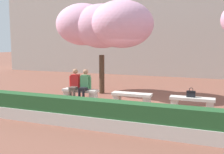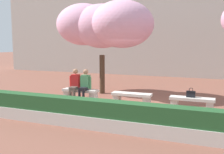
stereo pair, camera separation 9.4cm
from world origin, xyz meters
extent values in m
plane|color=brown|center=(0.00, 0.00, 0.00)|extent=(100.00, 100.00, 0.00)
cube|color=#B7B2A8|center=(0.00, 11.03, 4.01)|extent=(28.00, 4.00, 8.02)
cube|color=beige|center=(-2.22, 0.00, 0.40)|extent=(1.53, 0.43, 0.10)
cube|color=beige|center=(-2.81, 0.00, 0.17)|extent=(0.24, 0.34, 0.35)
cube|color=beige|center=(-1.62, 0.00, 0.17)|extent=(0.24, 0.34, 0.35)
cube|color=beige|center=(0.00, 0.00, 0.40)|extent=(1.53, 0.43, 0.10)
cube|color=beige|center=(-0.59, 0.00, 0.17)|extent=(0.24, 0.34, 0.35)
cube|color=beige|center=(0.59, 0.00, 0.17)|extent=(0.24, 0.34, 0.35)
cube|color=beige|center=(2.22, 0.00, 0.40)|extent=(1.53, 0.43, 0.10)
cube|color=beige|center=(1.62, 0.00, 0.17)|extent=(0.24, 0.34, 0.35)
cube|color=beige|center=(2.81, 0.00, 0.17)|extent=(0.24, 0.34, 0.35)
cube|color=black|center=(-2.48, -0.43, 0.03)|extent=(0.13, 0.23, 0.06)
cylinder|color=brown|center=(-2.49, -0.37, 0.24)|extent=(0.10, 0.10, 0.42)
cube|color=black|center=(-2.31, -0.40, 0.03)|extent=(0.13, 0.23, 0.06)
cylinder|color=brown|center=(-2.31, -0.34, 0.24)|extent=(0.10, 0.10, 0.42)
cube|color=brown|center=(-2.43, -0.18, 0.51)|extent=(0.33, 0.44, 0.12)
cube|color=red|center=(-2.46, 0.04, 0.78)|extent=(0.37, 0.27, 0.54)
sphere|color=#A37556|center=(-2.46, 0.04, 1.19)|extent=(0.21, 0.21, 0.21)
cylinder|color=red|center=(-2.66, -0.01, 0.74)|extent=(0.09, 0.09, 0.50)
cylinder|color=red|center=(-2.25, 0.05, 0.74)|extent=(0.09, 0.09, 0.50)
cube|color=black|center=(-2.07, -0.42, 0.03)|extent=(0.10, 0.22, 0.06)
cylinder|color=black|center=(-2.07, -0.36, 0.24)|extent=(0.10, 0.10, 0.42)
cube|color=black|center=(-1.89, -0.42, 0.03)|extent=(0.10, 0.22, 0.06)
cylinder|color=black|center=(-1.89, -0.36, 0.24)|extent=(0.10, 0.10, 0.42)
cube|color=black|center=(-1.98, -0.18, 0.51)|extent=(0.28, 0.40, 0.12)
cube|color=#428451|center=(-1.98, 0.04, 0.78)|extent=(0.34, 0.22, 0.54)
sphere|color=#A37556|center=(-1.98, 0.04, 1.19)|extent=(0.21, 0.21, 0.21)
cylinder|color=#428451|center=(-2.19, 0.02, 0.74)|extent=(0.09, 0.09, 0.50)
cylinder|color=#428451|center=(-1.77, 0.02, 0.74)|extent=(0.09, 0.09, 0.50)
cube|color=black|center=(2.17, 0.03, 0.56)|extent=(0.30, 0.14, 0.22)
cube|color=black|center=(2.17, 0.02, 0.65)|extent=(0.30, 0.15, 0.04)
torus|color=black|center=(2.17, 0.03, 0.72)|extent=(0.14, 0.02, 0.14)
cylinder|color=#473323|center=(-1.98, 1.69, 0.90)|extent=(0.24, 0.24, 1.80)
ellipsoid|color=#EAA8C6|center=(-1.98, 1.69, 3.11)|extent=(2.66, 2.33, 1.99)
ellipsoid|color=#EAA8C6|center=(-3.01, 1.88, 3.22)|extent=(2.62, 2.49, 1.97)
ellipsoid|color=#EAA8C6|center=(-0.95, 1.57, 3.16)|extent=(2.75, 2.95, 2.07)
cube|color=beige|center=(0.00, -3.05, 0.18)|extent=(10.72, 0.50, 0.36)
cube|color=#235128|center=(0.00, -3.05, 0.58)|extent=(10.62, 0.44, 0.44)
camera|label=1|loc=(2.90, -9.42, 2.33)|focal=42.00mm
camera|label=2|loc=(2.99, -9.39, 2.33)|focal=42.00mm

